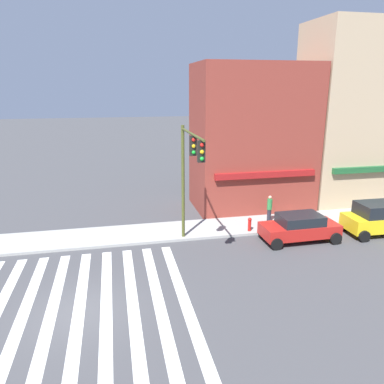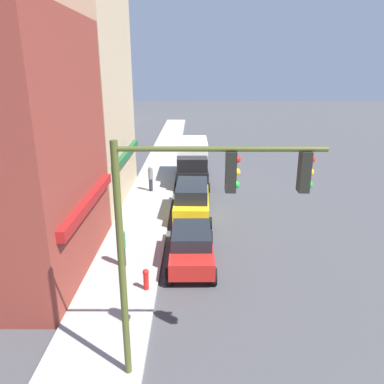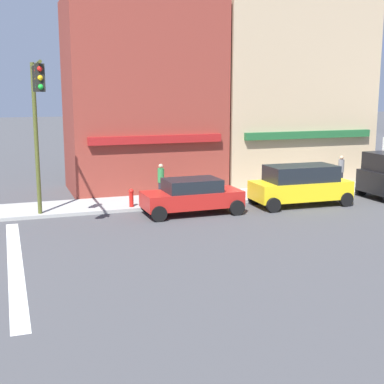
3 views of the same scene
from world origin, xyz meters
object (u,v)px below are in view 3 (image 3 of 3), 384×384
sedan_red (192,195)px  fire_hydrant (131,197)px  suv_yellow (301,184)px  pedestrian_green_top (161,181)px  pedestrian_grey_coat (341,171)px  traffic_signal (37,108)px

sedan_red → fire_hydrant: sedan_red is taller
suv_yellow → pedestrian_green_top: 6.76m
pedestrian_green_top → pedestrian_grey_coat: size_ratio=1.00×
fire_hydrant → suv_yellow: bearing=-12.2°
traffic_signal → pedestrian_green_top: size_ratio=3.72×
suv_yellow → pedestrian_green_top: bearing=156.0°
traffic_signal → pedestrian_grey_coat: size_ratio=3.72×
suv_yellow → traffic_signal: bearing=-178.5°
traffic_signal → fire_hydrant: (4.08, 1.73, -4.15)m
suv_yellow → fire_hydrant: bearing=169.2°
traffic_signal → sedan_red: 7.55m
suv_yellow → pedestrian_green_top: size_ratio=2.68×
sedan_red → fire_hydrant: size_ratio=5.25×
sedan_red → suv_yellow: suv_yellow is taller
traffic_signal → suv_yellow: (11.96, 0.03, -3.73)m
suv_yellow → sedan_red: bearing=-178.6°
suv_yellow → pedestrian_grey_coat: (4.22, 2.83, 0.04)m
traffic_signal → sedan_red: bearing=0.2°
sedan_red → pedestrian_green_top: bearing=100.9°
traffic_signal → fire_hydrant: bearing=23.0°
traffic_signal → fire_hydrant: size_ratio=7.83×
sedan_red → fire_hydrant: 2.93m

